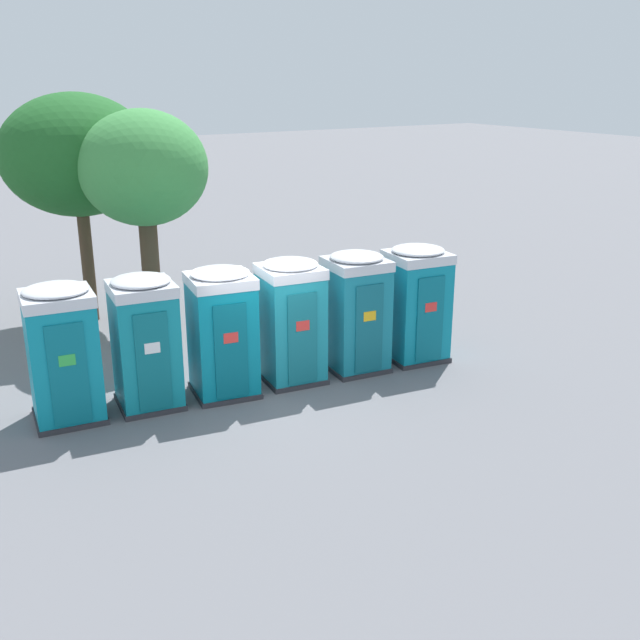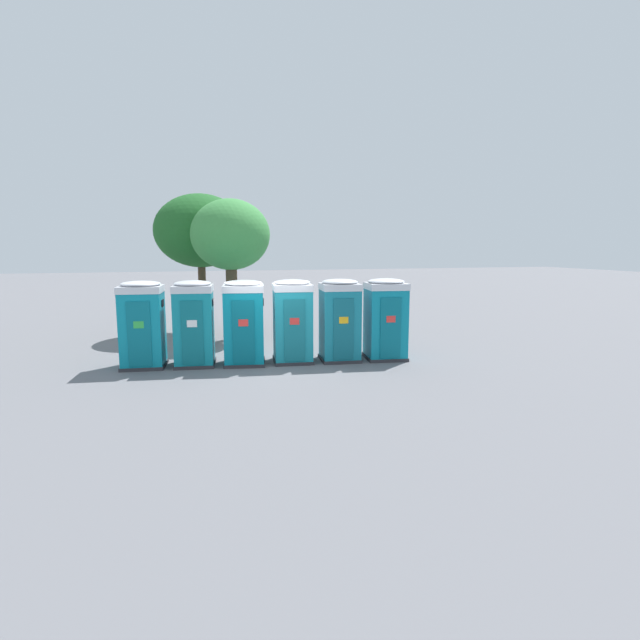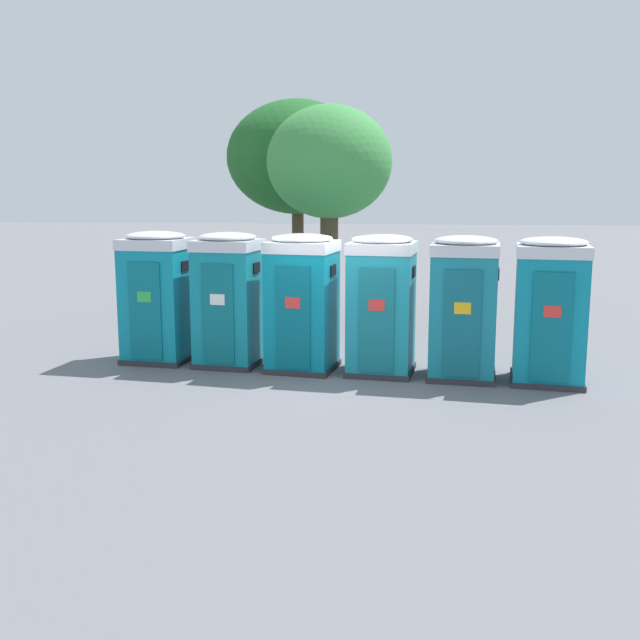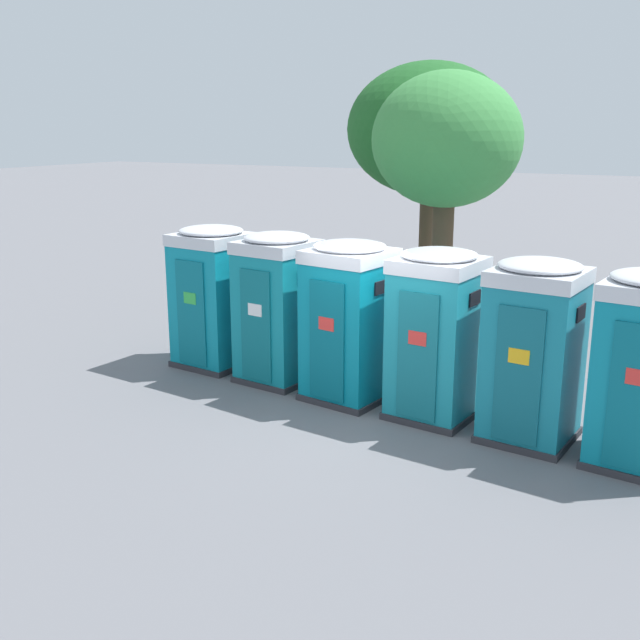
# 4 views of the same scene
# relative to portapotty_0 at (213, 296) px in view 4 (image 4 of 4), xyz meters

# --- Properties ---
(ground_plane) EXTENTS (120.00, 120.00, 0.00)m
(ground_plane) POSITION_rel_portapotty_0_xyz_m (3.58, -0.89, -1.28)
(ground_plane) COLOR slate
(portapotty_0) EXTENTS (1.34, 1.32, 2.54)m
(portapotty_0) POSITION_rel_portapotty_0_xyz_m (0.00, 0.00, 0.00)
(portapotty_0) COLOR #2D2D33
(portapotty_0) RESTS_ON ground
(portapotty_1) EXTENTS (1.29, 1.33, 2.54)m
(portapotty_1) POSITION_rel_portapotty_0_xyz_m (1.45, -0.19, 0.00)
(portapotty_1) COLOR #2D2D33
(portapotty_1) RESTS_ON ground
(portapotty_2) EXTENTS (1.38, 1.37, 2.54)m
(portapotty_2) POSITION_rel_portapotty_0_xyz_m (2.90, -0.43, 0.00)
(portapotty_2) COLOR #2D2D33
(portapotty_2) RESTS_ON ground
(portapotty_3) EXTENTS (1.31, 1.33, 2.54)m
(portapotty_3) POSITION_rel_portapotty_0_xyz_m (4.36, -0.53, 0.00)
(portapotty_3) COLOR #2D2D33
(portapotty_3) RESTS_ON ground
(portapotty_4) EXTENTS (1.31, 1.32, 2.54)m
(portapotty_4) POSITION_rel_portapotty_0_xyz_m (5.82, -0.72, 0.00)
(portapotty_4) COLOR #2D2D33
(portapotty_4) RESTS_ON ground
(street_tree_0) EXTENTS (3.64, 3.64, 5.60)m
(street_tree_0) POSITION_rel_portapotty_0_xyz_m (1.97, 5.55, 2.84)
(street_tree_0) COLOR #4C3826
(street_tree_0) RESTS_ON ground
(street_tree_1) EXTENTS (2.93, 2.93, 5.27)m
(street_tree_1) POSITION_rel_portapotty_0_xyz_m (2.97, 3.75, 2.62)
(street_tree_1) COLOR #4C3826
(street_tree_1) RESTS_ON ground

